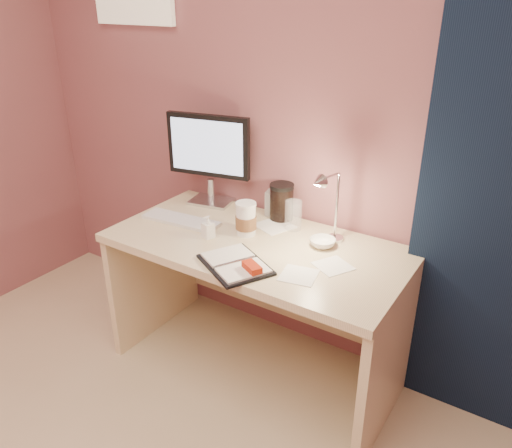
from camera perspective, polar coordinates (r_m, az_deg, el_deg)
The scene contains 15 objects.
room at distance 2.15m, azimuth 26.96°, elevation 4.67°, with size 3.50×3.50×3.50m.
desk at distance 2.48m, azimuth 1.00°, elevation -6.09°, with size 1.40×0.70×0.73m.
monitor at distance 2.67m, azimuth -5.38°, elevation 8.26°, with size 0.46×0.20×0.49m.
keyboard at distance 2.55m, azimuth -8.56°, elevation 0.44°, with size 0.41×0.12×0.02m, color white.
planner at distance 2.11m, azimuth -2.22°, elevation -4.61°, with size 0.38×0.35×0.05m.
paper_a at distance 2.06m, azimuth 4.92°, elevation -5.85°, with size 0.14×0.14×0.00m, color white.
paper_b at distance 2.14m, azimuth 8.80°, elevation -4.76°, with size 0.14×0.14×0.00m, color white.
paper_c at distance 2.48m, azimuth 2.11°, elevation -0.20°, with size 0.16×0.16×0.00m, color white.
coffee_cup at distance 2.36m, azimuth -1.16°, elevation 0.51°, with size 0.10×0.10×0.16m.
clear_cup at distance 2.43m, azimuth 4.29°, elevation 1.01°, with size 0.08×0.08×0.14m, color white.
bowl at distance 2.29m, azimuth 7.62°, elevation -2.13°, with size 0.12×0.12×0.04m, color white.
lotion_bottle at distance 2.35m, azimuth -5.50°, elevation -0.33°, with size 0.05×0.05×0.11m, color white.
dark_jar at distance 2.52m, azimuth 2.94°, elevation 2.34°, with size 0.12×0.12×0.17m, color black.
product_box at distance 2.58m, azimuth 2.17°, elevation 2.39°, with size 0.09×0.07×0.13m, color silver.
desk_lamp at distance 2.20m, azimuth 8.85°, elevation 2.38°, with size 0.11×0.22×0.35m.
Camera 1 is at (1.12, -0.35, 1.78)m, focal length 35.00 mm.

